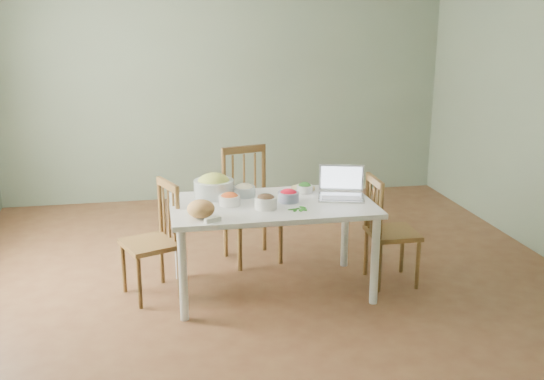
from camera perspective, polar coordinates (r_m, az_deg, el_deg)
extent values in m
cube|color=#522E1D|center=(5.05, -0.55, -8.40)|extent=(5.00, 5.00, 0.00)
cube|color=#606C5A|center=(7.11, -4.25, 9.97)|extent=(5.00, 0.00, 2.70)
cube|color=#606C5A|center=(2.31, 10.61, -2.70)|extent=(5.00, 0.00, 2.70)
ellipsoid|color=#B27C50|center=(4.35, -6.49, -1.71)|extent=(0.26, 0.26, 0.13)
cube|color=silver|center=(4.26, -5.40, -2.71)|extent=(0.12, 0.07, 0.03)
cylinder|color=#DCC780|center=(5.03, 2.84, 0.15)|extent=(0.22, 0.22, 0.02)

